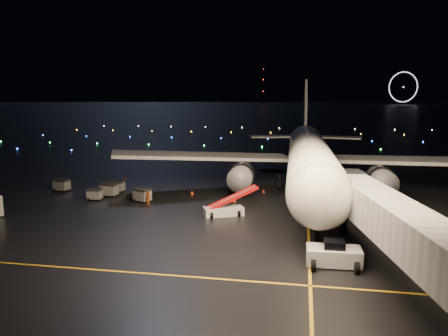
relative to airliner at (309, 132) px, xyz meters
The scene contains 19 objects.
ground 274.52m from the airliner, 92.53° to the left, with size 2000.00×2000.00×0.00m, color black.
lane_centre 13.84m from the airliner, 90.54° to the right, with size 0.25×80.00×0.02m, color gold.
lane_cross 40.66m from the airliner, 115.48° to the right, with size 60.00×0.25×0.02m, color gold.
airliner is the anchor object (origin of this frame).
pushback_tug 32.30m from the airliner, 86.62° to the right, with size 4.47×2.34×2.13m, color silver.
belt_loader 21.66m from the airliner, 118.93° to the right, with size 6.76×1.84×3.28m, color silver, non-canonical shape.
crew_c 26.18m from the airliner, 145.37° to the right, with size 1.04×0.43×1.78m, color orange.
safety_cone_0 16.99m from the airliner, 130.93° to the right, with size 0.46×0.46×0.52m, color #F4380D.
safety_cone_1 11.52m from the airliner, 143.37° to the right, with size 0.40×0.40×0.46m, color #F4380D.
safety_cone_2 19.95m from the airliner, 154.25° to the right, with size 0.49×0.49×0.55m, color #F4380D.
safety_cone_3 31.60m from the airliner, behind, with size 0.48×0.48×0.55m, color #F4380D.
ferris_wheel 712.07m from the airliner, 77.18° to the left, with size 50.00×4.00×52.00m, color black, non-canonical shape.
radio_mast 718.13m from the airliner, 95.77° to the left, with size 1.80×1.80×64.00m, color black.
taxiway_lights 81.46m from the airliner, 98.59° to the left, with size 164.00×92.00×0.36m, color black, non-canonical shape.
baggage_cart_0 26.62m from the airliner, 148.84° to the right, with size 2.12×1.48×1.80m, color gray.
baggage_cart_1 32.45m from the airliner, 154.89° to the right, with size 1.84×1.29×1.56m, color gray.
baggage_cart_2 30.60m from the airliner, 158.41° to the right, with size 2.21×1.54×1.87m, color gray.
baggage_cart_3 29.83m from the airliner, 163.78° to the right, with size 1.94×1.36×1.65m, color gray.
baggage_cart_4 37.89m from the airliner, 166.09° to the right, with size 2.10×1.47×1.78m, color gray.
Camera 1 is at (11.12, -41.20, 13.97)m, focal length 35.00 mm.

